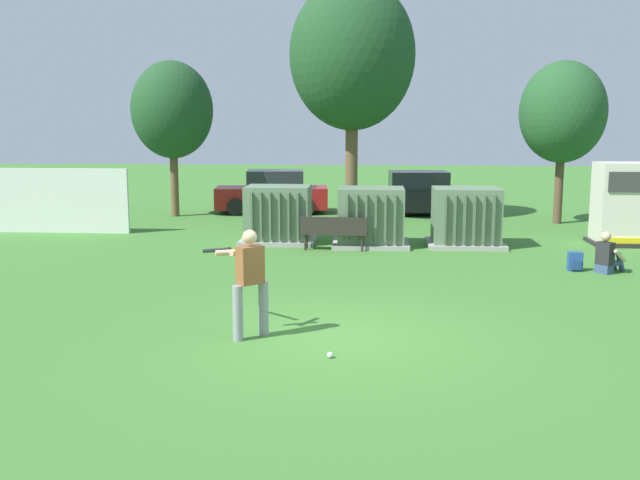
# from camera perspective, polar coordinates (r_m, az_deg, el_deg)

# --- Properties ---
(ground_plane) EXTENTS (96.00, 96.00, 0.00)m
(ground_plane) POSITION_cam_1_polar(r_m,az_deg,el_deg) (11.59, 1.51, -7.71)
(ground_plane) COLOR #3D752D
(fence_panel) EXTENTS (4.80, 0.12, 2.00)m
(fence_panel) POSITION_cam_1_polar(r_m,az_deg,el_deg) (23.86, -20.41, 2.94)
(fence_panel) COLOR silver
(fence_panel) RESTS_ON ground
(transformer_west) EXTENTS (2.10, 1.70, 1.62)m
(transformer_west) POSITION_cam_1_polar(r_m,az_deg,el_deg) (20.53, -3.32, 1.98)
(transformer_west) COLOR #9E9B93
(transformer_west) RESTS_ON ground
(transformer_mid_west) EXTENTS (2.10, 1.70, 1.62)m
(transformer_mid_west) POSITION_cam_1_polar(r_m,az_deg,el_deg) (19.99, 4.06, 1.77)
(transformer_mid_west) COLOR #9E9B93
(transformer_mid_west) RESTS_ON ground
(transformer_mid_east) EXTENTS (2.10, 1.70, 1.62)m
(transformer_mid_east) POSITION_cam_1_polar(r_m,az_deg,el_deg) (20.31, 11.46, 1.73)
(transformer_mid_east) COLOR #9E9B93
(transformer_mid_east) RESTS_ON ground
(generator_enclosure) EXTENTS (1.60, 1.40, 2.30)m
(generator_enclosure) POSITION_cam_1_polar(r_m,az_deg,el_deg) (21.84, 22.78, 2.63)
(generator_enclosure) COLOR #262626
(generator_enclosure) RESTS_ON ground
(park_bench) EXTENTS (1.82, 0.50, 0.92)m
(park_bench) POSITION_cam_1_polar(r_m,az_deg,el_deg) (19.24, 1.10, 0.74)
(park_bench) COLOR #2D2823
(park_bench) RESTS_ON ground
(batter) EXTENTS (1.27, 1.36, 1.74)m
(batter) POSITION_cam_1_polar(r_m,az_deg,el_deg) (11.42, -5.70, -2.94)
(batter) COLOR gray
(batter) RESTS_ON ground
(sports_ball) EXTENTS (0.09, 0.09, 0.09)m
(sports_ball) POSITION_cam_1_polar(r_m,az_deg,el_deg) (10.60, 0.80, -9.09)
(sports_ball) COLOR white
(sports_ball) RESTS_ON ground
(seated_spectator) EXTENTS (0.77, 0.70, 0.96)m
(seated_spectator) POSITION_cam_1_polar(r_m,az_deg,el_deg) (17.64, 21.81, -1.23)
(seated_spectator) COLOR #384C75
(seated_spectator) RESTS_ON ground
(backpack) EXTENTS (0.32, 0.26, 0.44)m
(backpack) POSITION_cam_1_polar(r_m,az_deg,el_deg) (17.65, 19.54, -1.63)
(backpack) COLOR #264C8C
(backpack) RESTS_ON ground
(tree_left) EXTENTS (2.92, 2.92, 5.59)m
(tree_left) POSITION_cam_1_polar(r_m,az_deg,el_deg) (26.77, -11.63, 10.03)
(tree_left) COLOR brown
(tree_left) RESTS_ON ground
(tree_center_left) EXTENTS (4.32, 4.32, 8.25)m
(tree_center_left) POSITION_cam_1_polar(r_m,az_deg,el_deg) (25.46, 2.57, 14.37)
(tree_center_left) COLOR brown
(tree_center_left) RESTS_ON ground
(tree_center_right) EXTENTS (2.84, 2.84, 5.43)m
(tree_center_right) POSITION_cam_1_polar(r_m,az_deg,el_deg) (25.62, 18.67, 9.54)
(tree_center_right) COLOR brown
(tree_center_right) RESTS_ON ground
(parked_car_leftmost) EXTENTS (4.35, 2.23, 1.62)m
(parked_car_leftmost) POSITION_cam_1_polar(r_m,az_deg,el_deg) (27.44, -3.76, 3.73)
(parked_car_leftmost) COLOR maroon
(parked_car_leftmost) RESTS_ON ground
(parked_car_left_of_center) EXTENTS (4.31, 2.14, 1.62)m
(parked_car_left_of_center) POSITION_cam_1_polar(r_m,az_deg,el_deg) (26.99, 7.55, 3.58)
(parked_car_left_of_center) COLOR black
(parked_car_left_of_center) RESTS_ON ground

